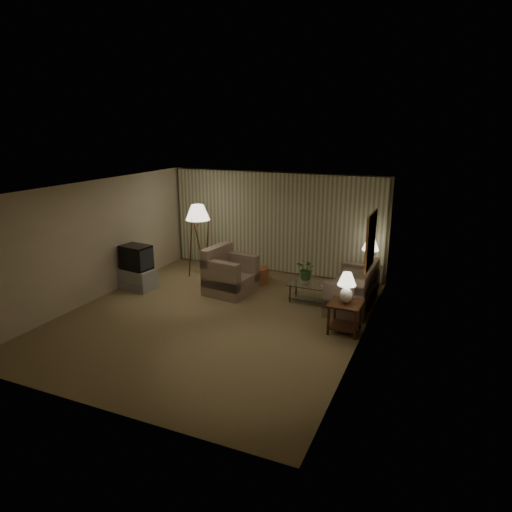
{
  "coord_description": "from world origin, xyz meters",
  "views": [
    {
      "loc": [
        4.29,
        -7.77,
        3.87
      ],
      "look_at": [
        0.68,
        0.6,
        1.24
      ],
      "focal_mm": 32.0,
      "sensor_mm": 36.0,
      "label": 1
    }
  ],
  "objects": [
    {
      "name": "side_table_near",
      "position": [
        2.65,
        0.36,
        0.42
      ],
      "size": [
        0.61,
        0.61,
        0.6
      ],
      "color": "#351C0E",
      "rests_on": "ground"
    },
    {
      "name": "tv_cabinet",
      "position": [
        -2.55,
        0.78,
        0.25
      ],
      "size": [
        1.0,
        0.76,
        0.5
      ],
      "primitive_type": "cube",
      "rotation": [
        0.0,
        0.0,
        -0.13
      ],
      "color": "#9B9B9E",
      "rests_on": "ground"
    },
    {
      "name": "armchair",
      "position": [
        -0.32,
        1.38,
        0.44
      ],
      "size": [
        1.3,
        1.26,
        0.87
      ],
      "rotation": [
        0.0,
        0.0,
        1.44
      ],
      "color": "gray",
      "rests_on": "ground"
    },
    {
      "name": "floor_lamp",
      "position": [
        -1.64,
        2.2,
        1.0
      ],
      "size": [
        0.62,
        0.62,
        1.91
      ],
      "color": "#351C0E",
      "rests_on": "ground"
    },
    {
      "name": "ground",
      "position": [
        0.0,
        0.0,
        0.0
      ],
      "size": [
        7.0,
        7.0,
        0.0
      ],
      "primitive_type": "plane",
      "color": "#937C51",
      "rests_on": "ground"
    },
    {
      "name": "room_shell",
      "position": [
        0.02,
        1.51,
        1.75
      ],
      "size": [
        6.04,
        7.02,
        2.72
      ],
      "color": "beige",
      "rests_on": "ground"
    },
    {
      "name": "side_table_far",
      "position": [
        2.65,
        2.9,
        0.41
      ],
      "size": [
        0.54,
        0.46,
        0.6
      ],
      "color": "#351C0E",
      "rests_on": "ground"
    },
    {
      "name": "crt_tv",
      "position": [
        -2.55,
        0.78,
        0.79
      ],
      "size": [
        0.81,
        0.67,
        0.59
      ],
      "primitive_type": "cube",
      "rotation": [
        0.0,
        0.0,
        -0.13
      ],
      "color": "black",
      "rests_on": "tv_cabinet"
    },
    {
      "name": "vase",
      "position": [
        1.48,
        1.61,
        0.5
      ],
      "size": [
        0.21,
        0.21,
        0.16
      ],
      "primitive_type": "imported",
      "rotation": [
        0.0,
        0.0,
        -0.39
      ],
      "color": "white",
      "rests_on": "coffee_table"
    },
    {
      "name": "table_lamp_near",
      "position": [
        2.65,
        0.36,
        0.96
      ],
      "size": [
        0.35,
        0.35,
        0.61
      ],
      "color": "white",
      "rests_on": "side_table_near"
    },
    {
      "name": "table_lamp_far",
      "position": [
        2.65,
        2.9,
        1.0
      ],
      "size": [
        0.4,
        0.4,
        0.68
      ],
      "color": "white",
      "rests_on": "side_table_far"
    },
    {
      "name": "flowers",
      "position": [
        1.48,
        1.61,
        0.82
      ],
      "size": [
        0.53,
        0.49,
        0.48
      ],
      "primitive_type": "imported",
      "rotation": [
        0.0,
        0.0,
        -0.32
      ],
      "color": "#39662D",
      "rests_on": "vase"
    },
    {
      "name": "book",
      "position": [
        1.88,
        1.51,
        0.42
      ],
      "size": [
        0.26,
        0.28,
        0.02
      ],
      "primitive_type": "imported",
      "rotation": [
        0.0,
        0.0,
        0.58
      ],
      "color": "olive",
      "rests_on": "coffee_table"
    },
    {
      "name": "sofa",
      "position": [
        2.5,
        1.71,
        0.37
      ],
      "size": [
        1.73,
        0.93,
        0.75
      ],
      "rotation": [
        0.0,
        0.0,
        -1.6
      ],
      "color": "gray",
      "rests_on": "ground"
    },
    {
      "name": "coffee_table",
      "position": [
        1.63,
        1.61,
        0.28
      ],
      "size": [
        1.06,
        0.58,
        0.41
      ],
      "color": "silver",
      "rests_on": "ground"
    },
    {
      "name": "ottoman",
      "position": [
        -0.04,
        2.31,
        0.2
      ],
      "size": [
        0.78,
        0.78,
        0.4
      ],
      "primitive_type": "cylinder",
      "rotation": [
        0.0,
        0.0,
        -0.39
      ],
      "color": "#A75B38",
      "rests_on": "ground"
    }
  ]
}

